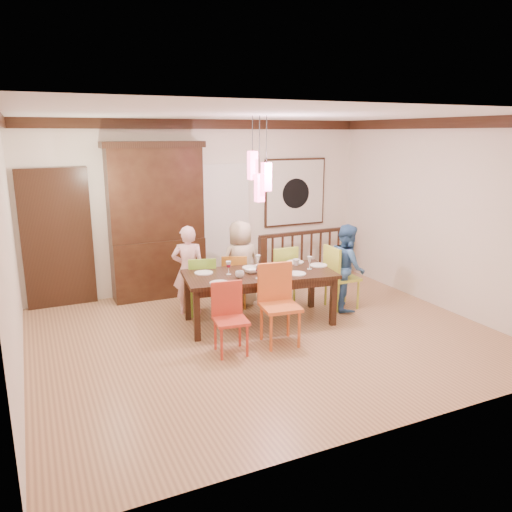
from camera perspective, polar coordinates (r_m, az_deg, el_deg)
name	(u,v)px	position (r m, az deg, el deg)	size (l,w,h in m)	color
floor	(265,335)	(6.88, 1.08, -9.02)	(6.00, 6.00, 0.00)	#9A6B4A
ceiling	(266,114)	(6.34, 1.20, 15.91)	(6.00, 6.00, 0.00)	white
wall_back	(203,206)	(8.74, -6.07, 5.74)	(6.00, 6.00, 0.00)	silver
wall_left	(9,253)	(5.83, -26.44, 0.28)	(5.00, 5.00, 0.00)	silver
wall_right	(441,215)	(8.20, 20.42, 4.41)	(5.00, 5.00, 0.00)	silver
crown_molding	(266,121)	(6.34, 1.20, 15.18)	(6.00, 5.00, 0.16)	black
panel_door	(58,241)	(8.32, -21.73, 1.61)	(1.04, 0.07, 2.24)	black
white_doorway	(223,227)	(8.89, -3.79, 3.31)	(0.97, 0.05, 2.22)	silver
painting	(295,192)	(9.41, 4.49, 7.27)	(1.25, 0.06, 1.25)	black
pendant_cluster	(259,176)	(6.84, 0.40, 9.10)	(0.27, 0.21, 1.14)	#FF4C85
dining_table	(259,278)	(7.10, 0.38, -2.55)	(2.23, 1.26, 0.75)	black
chair_far_left	(202,281)	(7.55, -6.21, -2.85)	(0.49, 0.49, 0.89)	#81BC34
chair_far_mid	(234,276)	(7.82, -2.49, -2.35)	(0.51, 0.51, 0.86)	#C27524
chair_far_right	(280,270)	(8.03, 2.76, -1.58)	(0.43, 0.43, 0.94)	#AFCA3B
chair_near_left	(231,315)	(6.17, -2.91, -6.73)	(0.44, 0.44, 0.88)	#BD3925
chair_near_mid	(280,300)	(6.41, 2.79, -5.07)	(0.52, 0.52, 1.04)	#D1622A
chair_end_right	(343,272)	(7.88, 9.86, -1.86)	(0.46, 0.46, 0.99)	#BDCB3B
china_hutch	(157,221)	(8.33, -11.30, 3.95)	(1.62, 0.46, 2.55)	black
balustrade	(306,256)	(9.16, 5.78, 0.06)	(1.94, 0.15, 0.96)	black
person_far_left	(189,270)	(7.55, -7.72, -1.60)	(0.49, 0.32, 1.36)	#FFC2C5
person_far_mid	(241,264)	(7.83, -1.75, -0.88)	(0.67, 0.43, 1.36)	#B9A78B
person_end_right	(347,267)	(7.81, 10.36, -1.24)	(0.65, 0.51, 1.34)	#38669F
serving_bowl	(274,269)	(7.13, 2.08, -1.50)	(0.29, 0.29, 0.07)	gold
small_bowl	(252,271)	(7.06, -0.51, -1.67)	(0.21, 0.21, 0.07)	white
cup_left	(240,275)	(6.81, -1.87, -2.13)	(0.12, 0.12, 0.09)	silver
cup_right	(296,262)	(7.47, 4.62, -0.72)	(0.10, 0.10, 0.10)	silver
plate_far_left	(204,273)	(7.08, -6.00, -1.92)	(0.26, 0.26, 0.01)	white
plate_far_mid	(251,267)	(7.31, -0.57, -1.32)	(0.26, 0.26, 0.01)	white
plate_far_right	(295,262)	(7.65, 4.50, -0.69)	(0.26, 0.26, 0.01)	white
plate_near_left	(219,283)	(6.58, -4.19, -3.09)	(0.26, 0.26, 0.01)	white
plate_near_mid	(297,274)	(7.02, 4.68, -2.02)	(0.26, 0.26, 0.01)	white
plate_end_right	(318,265)	(7.50, 7.15, -1.05)	(0.26, 0.26, 0.01)	white
wine_glass_a	(229,268)	(6.97, -3.16, -1.36)	(0.08, 0.08, 0.19)	#590C19
wine_glass_b	(258,261)	(7.31, 0.22, -0.61)	(0.08, 0.08, 0.19)	silver
wine_glass_c	(258,272)	(6.77, 0.21, -1.81)	(0.08, 0.08, 0.19)	#590C19
wine_glass_d	(310,263)	(7.27, 6.14, -0.78)	(0.08, 0.08, 0.19)	silver
napkin	(272,278)	(6.77, 1.85, -2.58)	(0.18, 0.14, 0.01)	#D83359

